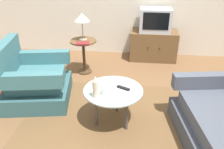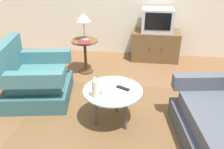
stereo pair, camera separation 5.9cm
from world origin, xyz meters
name	(u,v)px [view 1 (the left image)]	position (x,y,z in m)	size (l,w,h in m)	color
ground_plane	(120,119)	(0.00, 0.00, 0.00)	(16.00, 16.00, 0.00)	brown
area_rug	(113,121)	(-0.08, -0.05, 0.00)	(2.36, 1.92, 0.00)	brown
armchair	(33,81)	(-1.28, 0.34, 0.30)	(1.01, 1.02, 0.88)	#325C60
coffee_table	(113,93)	(-0.08, -0.05, 0.43)	(0.73, 0.73, 0.47)	#B2C6C1
side_table	(84,50)	(-0.74, 1.31, 0.43)	(0.45, 0.45, 0.61)	brown
tv_stand	(153,45)	(0.51, 2.05, 0.29)	(0.91, 0.48, 0.58)	brown
television	(155,20)	(0.51, 2.05, 0.80)	(0.59, 0.41, 0.44)	#B7B7BC
table_lamp	(82,18)	(-0.74, 1.32, 0.99)	(0.26, 0.26, 0.47)	#9E937A
vase	(96,87)	(-0.26, -0.23, 0.60)	(0.07, 0.07, 0.27)	beige
mug	(105,91)	(-0.17, -0.16, 0.52)	(0.12, 0.07, 0.09)	white
tv_remote_dark	(123,88)	(0.04, -0.01, 0.48)	(0.17, 0.12, 0.02)	black
tv_remote_silver	(101,85)	(-0.24, 0.04, 0.48)	(0.17, 0.12, 0.02)	#B2B2B7
book	(83,43)	(-0.71, 1.14, 0.62)	(0.24, 0.19, 0.02)	maroon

